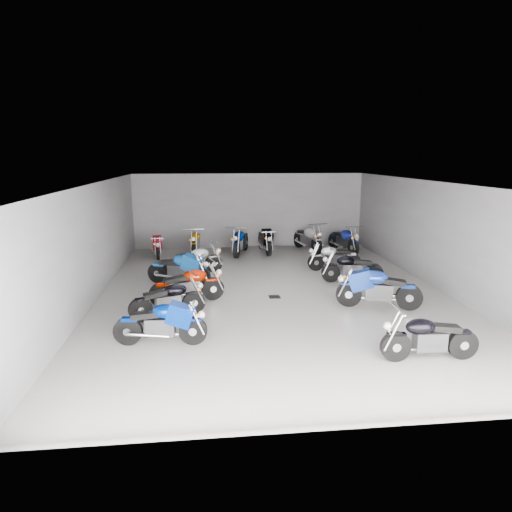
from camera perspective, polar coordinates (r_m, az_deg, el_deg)
The scene contains 21 objects.
ground at distance 13.56m, azimuth 2.01°, elevation -4.51°, with size 14.00×14.00×0.00m, color gray.
wall_back at distance 20.06m, azimuth -0.83°, elevation 5.71°, with size 10.00×0.10×3.20m, color gray.
wall_left at distance 13.41m, azimuth -19.59°, elevation 1.62°, with size 0.10×14.00×3.20m, color gray.
wall_right at distance 14.75m, azimuth 21.67°, elevation 2.38°, with size 0.10×14.00×3.20m, color gray.
ceiling at distance 12.99m, azimuth 2.12°, elevation 9.20°, with size 10.00×14.00×0.04m, color black.
drain_grate at distance 13.09m, azimuth 2.32°, elevation -5.12°, with size 0.32×0.32×0.01m, color black.
motorcycle_left_b at distance 9.97m, azimuth -11.73°, elevation -8.23°, with size 1.99×0.44×0.88m.
motorcycle_left_c at distance 11.55m, azimuth -10.87°, elevation -5.37°, with size 1.87×0.75×0.85m.
motorcycle_left_d at distance 12.58m, azimuth -8.47°, elevation -3.62°, with size 2.04×0.71×0.92m.
motorcycle_left_e at distance 14.41m, azimuth -9.55°, elevation -1.59°, with size 1.99×0.89×0.92m.
motorcycle_left_f at distance 15.57m, azimuth -7.65°, elevation -0.56°, with size 1.95×0.74×0.88m.
motorcycle_right_a at distance 9.68m, azimuth 20.77°, elevation -9.48°, with size 1.97×0.39×0.87m.
motorcycle_right_c at distance 12.43m, azimuth 14.98°, elevation -3.95°, with size 2.17×0.80×0.98m.
motorcycle_right_e at distance 14.79m, azimuth 11.87°, elevation -1.45°, with size 1.96×0.49×0.86m.
motorcycle_right_f at distance 16.26m, azimuth 9.67°, elevation -0.14°, with size 1.92×0.39×0.84m.
motorcycle_back_a at distance 18.55m, azimuth -12.27°, elevation 1.30°, with size 0.45×1.90×0.84m.
motorcycle_back_b at distance 18.83m, azimuth -7.56°, elevation 1.78°, with size 0.44×2.10×0.92m.
motorcycle_back_c at distance 18.56m, azimuth -1.94°, elevation 1.83°, with size 0.79×2.19×0.99m.
motorcycle_back_d at distance 18.92m, azimuth 1.14°, elevation 2.01°, with size 0.47×2.20×0.97m.
motorcycle_back_e at distance 19.34m, azimuth 6.51°, elevation 2.23°, with size 0.76×2.24×1.01m.
motorcycle_back_f at distance 19.34m, azimuth 10.91°, elevation 2.00°, with size 0.72×2.13×0.96m.
Camera 1 is at (-1.89, -12.83, 3.95)m, focal length 32.00 mm.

